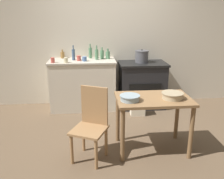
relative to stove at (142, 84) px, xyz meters
name	(u,v)px	position (x,y,z in m)	size (l,w,h in m)	color
ground_plane	(114,136)	(-0.67, -1.25, -0.45)	(14.00, 14.00, 0.00)	brown
wall_back	(107,41)	(-0.67, 0.34, 0.83)	(8.00, 0.07, 2.55)	beige
counter_cabinet	(83,84)	(-1.16, 0.00, 0.03)	(1.25, 0.63, 0.95)	beige
stove	(142,84)	(0.00, 0.00, 0.00)	(0.91, 0.64, 0.89)	black
work_table	(153,107)	(-0.19, -1.65, 0.18)	(0.98, 0.64, 0.75)	olive
chair	(91,123)	(-1.02, -1.76, 0.04)	(0.53, 0.53, 0.93)	#997047
flour_sack	(138,107)	(-0.16, -0.46, -0.29)	(0.26, 0.18, 0.30)	beige
stock_pot	(142,56)	(-0.02, 0.01, 0.56)	(0.26, 0.26, 0.26)	#4C4C51
mixing_bowl_large	(172,95)	(0.04, -1.71, 0.36)	(0.28, 0.28, 0.08)	tan
mixing_bowl_small	(130,98)	(-0.52, -1.73, 0.35)	(0.26, 0.26, 0.07)	#93A8B2
bottle_far_left	(97,54)	(-0.88, 0.04, 0.61)	(0.07, 0.07, 0.27)	#517F5B
bottle_left	(90,53)	(-1.00, 0.20, 0.62)	(0.06, 0.06, 0.28)	#517F5B
bottle_mid_left	(74,54)	(-1.32, 0.03, 0.62)	(0.06, 0.06, 0.28)	#3D5675
bottle_center_left	(102,54)	(-0.78, 0.12, 0.59)	(0.07, 0.07, 0.22)	#517F5B
bottle_center	(63,55)	(-1.55, 0.24, 0.57)	(0.08, 0.08, 0.17)	olive
bottle_center_right	(108,55)	(-0.67, 0.10, 0.58)	(0.08, 0.08, 0.19)	#517F5B
cup_mid_right	(79,58)	(-1.22, -0.05, 0.56)	(0.08, 0.08, 0.10)	#B74C42
cup_right	(66,60)	(-1.44, -0.22, 0.55)	(0.07, 0.07, 0.09)	beige
cup_far_right	(53,60)	(-1.68, -0.20, 0.55)	(0.07, 0.07, 0.09)	#B74C42
cup_end_right	(84,59)	(-1.12, -0.10, 0.55)	(0.08, 0.08, 0.08)	#4C6B99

